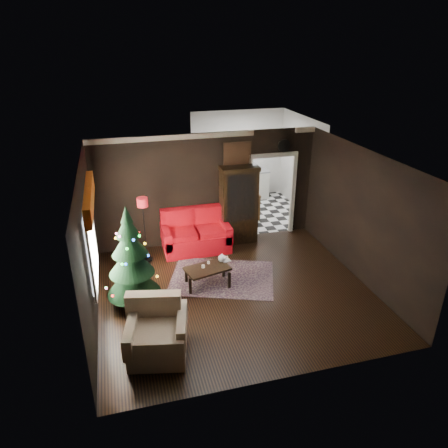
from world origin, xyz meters
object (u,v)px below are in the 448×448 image
object	(u,v)px
loveseat	(196,231)
wall_clock	(284,146)
curio_cabinet	(239,206)
kitchen_table	(245,205)
floor_lamp	(145,230)
armchair	(157,331)
teapot	(222,258)
christmas_tree	(131,258)
coffee_table	(207,276)

from	to	relation	value
loveseat	wall_clock	world-z (taller)	wall_clock
curio_cabinet	kitchen_table	distance (m)	1.67
kitchen_table	wall_clock	bearing A→B (deg)	-66.25
wall_clock	kitchen_table	size ratio (longest dim) A/B	0.43
floor_lamp	wall_clock	size ratio (longest dim) A/B	4.84
wall_clock	loveseat	bearing A→B (deg)	-170.34
kitchen_table	armchair	bearing A→B (deg)	-121.57
loveseat	teapot	size ratio (longest dim) A/B	9.05
floor_lamp	armchair	size ratio (longest dim) A/B	1.56
armchair	loveseat	bearing A→B (deg)	80.87
kitchen_table	floor_lamp	bearing A→B (deg)	-147.33
christmas_tree	curio_cabinet	bearing A→B (deg)	38.11
kitchen_table	coffee_table	bearing A→B (deg)	-119.93
curio_cabinet	coffee_table	xyz separation A→B (m)	(-1.25, -1.87, -0.74)
wall_clock	christmas_tree	bearing A→B (deg)	-149.32
floor_lamp	coffee_table	xyz separation A→B (m)	(1.14, -1.35, -0.62)
loveseat	curio_cabinet	distance (m)	1.25
armchair	teapot	distance (m)	2.59
loveseat	floor_lamp	world-z (taller)	floor_lamp
coffee_table	kitchen_table	xyz separation A→B (m)	(1.90, 3.30, 0.16)
floor_lamp	curio_cabinet	bearing A→B (deg)	12.25
floor_lamp	wall_clock	world-z (taller)	wall_clock
armchair	wall_clock	bearing A→B (deg)	58.52
christmas_tree	armchair	distance (m)	1.66
curio_cabinet	teapot	world-z (taller)	curio_cabinet
floor_lamp	armchair	world-z (taller)	floor_lamp
christmas_tree	coffee_table	world-z (taller)	christmas_tree
christmas_tree	kitchen_table	size ratio (longest dim) A/B	2.62
loveseat	curio_cabinet	bearing A→B (deg)	10.83
curio_cabinet	wall_clock	bearing A→B (deg)	8.53
christmas_tree	floor_lamp	bearing A→B (deg)	76.66
curio_cabinet	floor_lamp	size ratio (longest dim) A/B	1.23
teapot	wall_clock	bearing A→B (deg)	41.92
kitchen_table	loveseat	bearing A→B (deg)	-137.49
loveseat	armchair	distance (m)	3.75
kitchen_table	christmas_tree	bearing A→B (deg)	-133.54
loveseat	kitchen_table	xyz separation A→B (m)	(1.80, 1.65, -0.12)
floor_lamp	kitchen_table	bearing A→B (deg)	32.67
loveseat	wall_clock	bearing A→B (deg)	9.66
floor_lamp	teapot	bearing A→B (deg)	-38.06
wall_clock	kitchen_table	xyz separation A→B (m)	(-0.55, 1.25, -2.00)
christmas_tree	teapot	world-z (taller)	christmas_tree
armchair	wall_clock	world-z (taller)	wall_clock
loveseat	floor_lamp	distance (m)	1.32
armchair	teapot	size ratio (longest dim) A/B	5.28
curio_cabinet	coffee_table	size ratio (longest dim) A/B	2.11
curio_cabinet	kitchen_table	size ratio (longest dim) A/B	2.53
armchair	coffee_table	distance (m)	2.25
wall_clock	armchair	bearing A→B (deg)	-133.63
teapot	wall_clock	xyz separation A→B (m)	(2.09, 1.87, 1.87)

